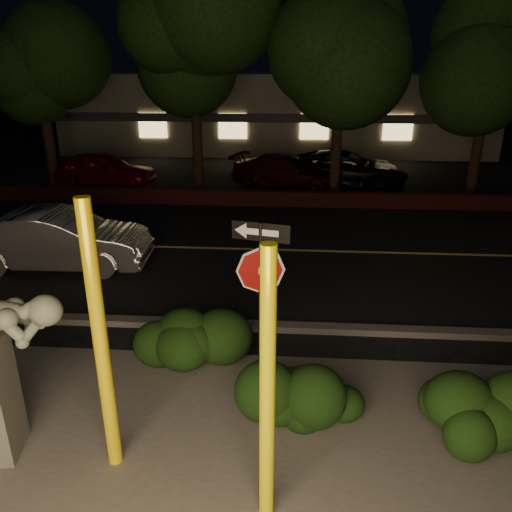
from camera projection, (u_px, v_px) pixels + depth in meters
The scene contains 22 objects.
ground at pixel (260, 216), 15.70m from camera, with size 90.00×90.00×0.00m, color black.
patio at pixel (193, 504), 5.47m from camera, with size 14.00×6.00×0.02m, color #4C4944.
road at pixel (252, 249), 12.91m from camera, with size 80.00×8.00×0.01m, color black.
lane_marking at pixel (252, 249), 12.90m from camera, with size 80.00×0.12×0.01m, color #D1BB53.
curb at pixel (234, 325), 9.08m from camera, with size 80.00×0.25×0.12m, color #4C4944.
brick_wall at pixel (262, 198), 16.81m from camera, with size 40.00×0.35×0.50m, color #461616.
parking_lot at pixel (270, 171), 22.20m from camera, with size 40.00×12.00×0.01m, color black.
building at pixel (277, 109), 28.90m from camera, with size 22.00×10.20×4.00m.
tree_far_a at pixel (33, 37), 17.09m from camera, with size 4.60×4.60×7.43m.
tree_far_b at pixel (192, 13), 16.65m from camera, with size 5.20×5.20×8.41m.
tree_far_c at pixel (343, 25), 16.07m from camera, with size 4.80×4.80×7.84m.
tree_far_d at pixel (496, 33), 16.29m from camera, with size 4.40×4.40×7.42m.
yellow_pole_left at pixel (101, 344), 5.47m from camera, with size 0.17×0.17×3.30m, color yellow.
yellow_pole_right at pixel (267, 395), 4.80m from camera, with size 0.15×0.15×3.09m, color #FFF309.
signpost at pixel (260, 271), 7.09m from camera, with size 0.82×0.22×2.48m.
hedge_center at pixel (195, 332), 7.86m from camera, with size 2.13×1.00×1.11m, color black.
hedge_right at pixel (303, 380), 6.71m from camera, with size 1.66×0.89×1.08m, color black.
hedge_far_right at pixel (495, 414), 6.08m from camera, with size 1.52×0.95×1.06m, color black.
silver_sedan at pixel (58, 240), 11.57m from camera, with size 1.46×4.18×1.38m, color #A1A1A6.
parked_car_red at pixel (103, 170), 19.07m from camera, with size 1.62×4.03×1.37m, color maroon.
parked_car_darkred at pixel (287, 172), 19.07m from camera, with size 1.73×4.26×1.23m, color #380C10.
parked_car_dark at pixel (344, 169), 19.40m from camera, with size 2.22×4.81×1.34m, color black.
Camera 1 is at (0.99, -5.05, 4.53)m, focal length 35.00 mm.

